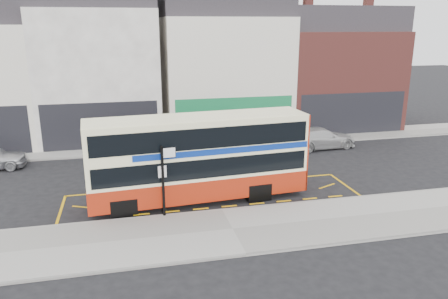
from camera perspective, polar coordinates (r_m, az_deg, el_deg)
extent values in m
plane|color=black|center=(19.87, -0.51, -7.80)|extent=(120.00, 120.00, 0.00)
cube|color=#989690|center=(17.82, 1.12, -10.49)|extent=(40.00, 4.00, 0.15)
cube|color=gray|center=(19.51, -0.27, -8.03)|extent=(40.00, 0.15, 0.15)
cube|color=#989690|center=(30.09, -5.05, 0.66)|extent=(50.00, 3.00, 0.15)
cube|color=white|center=(32.98, -15.88, 9.31)|extent=(8.00, 8.00, 9.00)
cube|color=black|center=(29.52, -15.77, 2.86)|extent=(7.36, 0.06, 3.20)
cube|color=black|center=(29.59, -15.74, 2.50)|extent=(5.60, 0.04, 2.00)
cube|color=silver|center=(33.79, -0.24, 9.64)|extent=(9.00, 8.00, 8.50)
cube|color=#28262B|center=(33.60, -0.25, 18.40)|extent=(9.00, 7.20, 1.80)
cube|color=#136E3E|center=(30.40, 1.43, 3.84)|extent=(8.28, 0.06, 3.20)
cube|color=black|center=(30.46, 1.42, 3.48)|extent=(6.30, 0.04, 2.00)
cube|color=brown|center=(36.88, 13.71, 8.95)|extent=(9.00, 8.00, 7.50)
cube|color=#28262B|center=(36.63, 14.20, 16.18)|extent=(9.00, 7.20, 1.80)
cube|color=brown|center=(34.62, 10.94, 18.55)|extent=(0.60, 0.60, 1.20)
cube|color=brown|center=(36.86, 18.36, 17.89)|extent=(0.60, 0.60, 1.20)
cube|color=black|center=(33.74, 16.45, 4.41)|extent=(8.28, 0.06, 3.20)
cube|color=black|center=(33.80, 16.41, 4.09)|extent=(6.30, 0.04, 2.00)
cube|color=#FFF9C2|center=(20.18, -3.35, -0.86)|extent=(10.21, 3.04, 3.71)
cube|color=#9B210C|center=(20.61, -3.29, -4.46)|extent=(10.26, 3.08, 1.01)
cube|color=#9B210C|center=(21.87, 9.49, 0.29)|extent=(0.24, 2.33, 3.71)
cube|color=black|center=(20.25, -3.34, -1.54)|extent=(9.82, 3.07, 0.87)
cube|color=black|center=(19.88, -3.40, 2.23)|extent=(9.82, 3.07, 0.92)
cube|color=navy|center=(20.27, -0.86, 0.66)|extent=(8.21, 2.94, 0.27)
cube|color=black|center=(19.80, -17.57, -3.41)|extent=(0.22, 2.10, 1.46)
cube|color=black|center=(19.34, -17.97, 1.07)|extent=(0.22, 2.10, 0.92)
cube|color=black|center=(19.53, -17.76, -1.00)|extent=(0.17, 1.60, 0.32)
cube|color=#FFF9C2|center=(19.73, -3.44, 4.17)|extent=(10.21, 2.95, 0.11)
cylinder|color=black|center=(19.30, -12.93, -7.50)|extent=(0.93, 0.32, 0.92)
cylinder|color=black|center=(21.20, -13.40, -5.35)|extent=(0.93, 0.32, 0.92)
cylinder|color=black|center=(20.60, 4.64, -5.59)|extent=(0.93, 0.32, 0.92)
cylinder|color=black|center=(22.39, 2.69, -3.75)|extent=(0.93, 0.32, 0.92)
cube|color=black|center=(18.53, -7.97, -4.15)|extent=(0.11, 0.11, 3.07)
cube|color=white|center=(18.20, -7.18, -0.41)|extent=(0.55, 0.11, 0.45)
cube|color=white|center=(18.45, -8.06, -2.89)|extent=(0.36, 0.07, 0.51)
imported|color=#3D4144|center=(28.52, -9.12, 1.01)|extent=(4.46, 1.72, 1.45)
imported|color=#B8B8B8|center=(29.93, 12.52, 1.48)|extent=(4.95, 2.41, 1.39)
cylinder|color=black|center=(31.84, 2.02, 3.14)|extent=(0.24, 0.24, 1.84)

